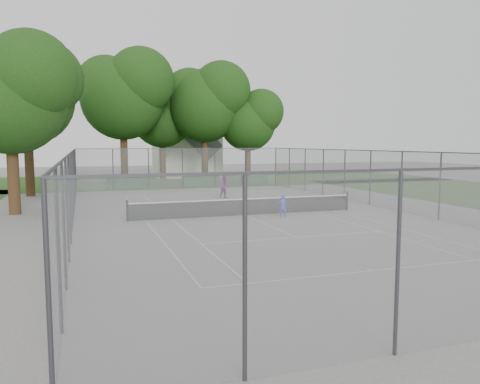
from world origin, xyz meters
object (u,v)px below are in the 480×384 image
object	(u,v)px
tennis_net	(246,206)
woman_player	(225,187)
house	(186,146)
girl_player	(283,206)

from	to	relation	value
tennis_net	woman_player	distance (m)	8.13
tennis_net	house	size ratio (longest dim) A/B	1.41
girl_player	woman_player	bearing A→B (deg)	-65.96
house	woman_player	distance (m)	22.65
girl_player	woman_player	world-z (taller)	woman_player
house	woman_player	size ratio (longest dim) A/B	5.42
tennis_net	house	distance (m)	30.74
tennis_net	woman_player	xyz separation A→B (m)	(1.22, 8.03, 0.33)
house	girl_player	distance (m)	31.79
woman_player	girl_player	bearing A→B (deg)	-95.14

